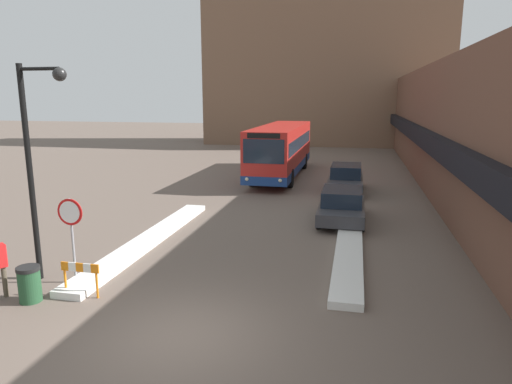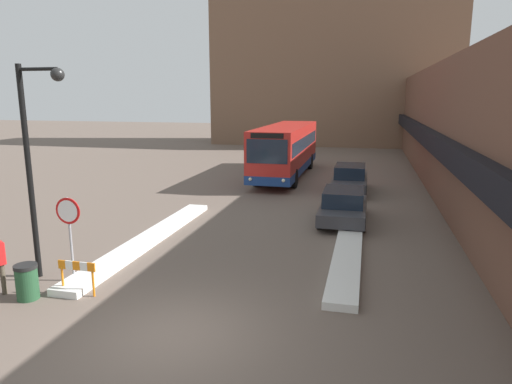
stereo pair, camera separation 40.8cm
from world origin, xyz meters
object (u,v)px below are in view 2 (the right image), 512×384
object	(u,v)px
parked_car_middle	(350,179)
street_lamp	(36,149)
stop_sign	(69,221)
city_bus	(286,149)
trash_bin	(27,282)
parked_car_front	(343,206)
construction_barricade	(77,271)

from	to	relation	value
parked_car_middle	street_lamp	world-z (taller)	street_lamp
parked_car_middle	street_lamp	distance (m)	17.14
stop_sign	city_bus	bearing A→B (deg)	81.27
city_bus	trash_bin	xyz separation A→B (m)	(-3.31, -20.21, -1.36)
stop_sign	street_lamp	xyz separation A→B (m)	(-0.90, 0.05, 2.01)
parked_car_front	construction_barricade	size ratio (longest dim) A/B	3.84
trash_bin	construction_barricade	distance (m)	1.27
parked_car_front	trash_bin	world-z (taller)	parked_car_front
stop_sign	trash_bin	xyz separation A→B (m)	(-0.41, -1.35, -1.32)
city_bus	trash_bin	size ratio (longest dim) A/B	12.69
stop_sign	construction_barricade	size ratio (longest dim) A/B	2.25
construction_barricade	stop_sign	bearing A→B (deg)	131.73
city_bus	parked_car_front	xyz separation A→B (m)	(4.34, -10.52, -1.14)
parked_car_front	parked_car_middle	size ratio (longest dim) A/B	0.94
parked_car_front	parked_car_middle	xyz separation A→B (m)	(0.00, 6.48, 0.04)
city_bus	parked_car_middle	world-z (taller)	city_bus
parked_car_front	street_lamp	distance (m)	12.02
parked_car_middle	stop_sign	world-z (taller)	stop_sign
city_bus	street_lamp	distance (m)	19.29
city_bus	parked_car_front	bearing A→B (deg)	-67.60
parked_car_middle	construction_barricade	distance (m)	16.93
city_bus	stop_sign	distance (m)	19.08
parked_car_middle	stop_sign	size ratio (longest dim) A/B	1.82
construction_barricade	parked_car_middle	bearing A→B (deg)	67.37
stop_sign	street_lamp	distance (m)	2.20
parked_car_front	street_lamp	world-z (taller)	street_lamp
trash_bin	city_bus	bearing A→B (deg)	80.71
stop_sign	trash_bin	bearing A→B (deg)	-106.89
parked_car_front	construction_barricade	world-z (taller)	parked_car_front
city_bus	parked_car_front	size ratio (longest dim) A/B	2.86
parked_car_front	parked_car_middle	world-z (taller)	parked_car_middle
street_lamp	city_bus	bearing A→B (deg)	78.59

